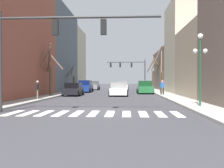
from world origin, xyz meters
The scene contains 21 objects.
ground_plane centered at (0.00, 0.00, 0.00)m, with size 240.00×240.00×0.00m, color #38383D.
sidewalk_right centered at (6.59, 0.00, 0.07)m, with size 2.09×90.00×0.15m.
building_row_left centered at (-10.64, 19.85, 6.57)m, with size 6.00×51.78×13.55m.
building_row_right centered at (10.64, 15.41, 4.94)m, with size 6.00×46.15×12.27m.
crosswalk_stripes centered at (0.00, -1.23, 0.00)m, with size 9.45×2.60×0.01m.
traffic_signal_near centered at (-2.43, -0.97, 4.25)m, with size 9.07×0.28×5.69m.
traffic_signal_far centered at (2.55, 33.51, 4.18)m, with size 7.17×0.28×5.60m.
street_lamp_right_corner centered at (6.59, 1.92, 3.46)m, with size 0.95×0.36×4.70m.
car_parked_right_mid centered at (-4.40, 15.06, 0.72)m, with size 2.06×4.20×1.53m.
car_parked_right_far centered at (-4.36, 34.16, 0.79)m, with size 2.13×4.62×1.69m.
car_driving_away_lane centered at (1.23, 30.21, 0.81)m, with size 1.96×4.31×1.75m.
car_parked_left_near centered at (0.92, 15.09, 0.73)m, with size 2.17×4.28×1.55m.
car_parked_right_near centered at (-4.40, 24.13, 0.84)m, with size 2.05×4.82×1.82m.
car_parked_left_mid centered at (4.35, 20.51, 0.81)m, with size 2.16×4.54×1.75m.
pedestrian_on_left_sidewalk centered at (6.01, 15.47, 1.12)m, with size 0.71×0.24×1.64m.
pedestrian_near_right_corner centered at (6.34, 17.34, 1.17)m, with size 0.65×0.51×1.73m.
pedestrian_on_right_sidewalk centered at (-6.06, 7.43, 1.12)m, with size 0.31×0.70×1.64m.
street_tree_right_near centered at (-6.78, 13.76, 2.87)m, with size 2.36×2.70×5.82m.
street_tree_left_mid centered at (6.40, 19.86, 2.52)m, with size 1.65×3.34×6.29m.
street_tree_right_mid centered at (-6.78, 26.18, 2.11)m, with size 1.26×1.62×4.22m.
street_tree_right_far centered at (6.89, 32.82, 2.87)m, with size 2.71×3.23×6.41m.
Camera 1 is at (1.76, -15.37, 1.81)m, focal length 42.00 mm.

